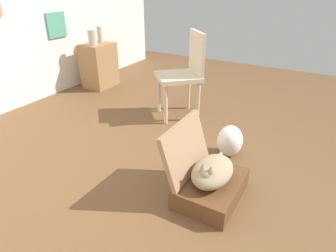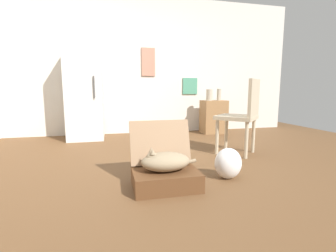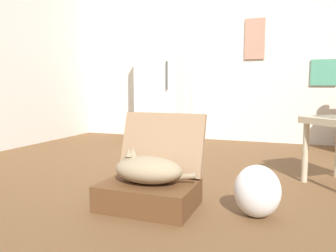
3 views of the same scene
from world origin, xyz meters
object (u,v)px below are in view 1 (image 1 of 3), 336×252
vase_tall (92,38)px  vase_short (100,34)px  suitcase_base (211,188)px  side_table (99,65)px  plastic_bag_white (230,141)px  chair (185,72)px  cat (212,171)px

vase_tall → vase_short: (0.23, 0.07, 0.01)m
suitcase_base → side_table: side_table is taller
vase_tall → plastic_bag_white: bearing=-108.5°
vase_tall → vase_short: 0.24m
plastic_bag_white → chair: 1.05m
suitcase_base → cat: size_ratio=1.12×
plastic_bag_white → chair: bearing=53.1°
suitcase_base → plastic_bag_white: (0.63, 0.08, 0.07)m
cat → plastic_bag_white: (0.64, 0.08, -0.09)m
suitcase_base → side_table: size_ratio=0.88×
vase_short → chair: chair is taller
vase_tall → chair: (-0.20, -1.55, -0.21)m
suitcase_base → vase_tall: (1.41, 2.41, 0.67)m
side_table → vase_short: (0.12, 0.03, 0.43)m
plastic_bag_white → side_table: 2.54m
side_table → chair: chair is taller
plastic_bag_white → vase_short: (1.01, 2.40, 0.60)m
plastic_bag_white → chair: chair is taller
cat → side_table: 2.89m
plastic_bag_white → chair: size_ratio=0.30×
plastic_bag_white → suitcase_base: bearing=-172.8°
plastic_bag_white → vase_short: size_ratio=1.32×
side_table → vase_tall: (-0.12, -0.04, 0.43)m
vase_short → vase_tall: bearing=-163.8°
chair → cat: bearing=-9.1°
vase_short → chair: size_ratio=0.23×
plastic_bag_white → side_table: side_table is taller
cat → side_table: size_ratio=0.79×
vase_short → suitcase_base: bearing=-123.6°
chair → suitcase_base: bearing=-8.9°
vase_tall → vase_short: vase_short is taller
suitcase_base → plastic_bag_white: 0.64m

